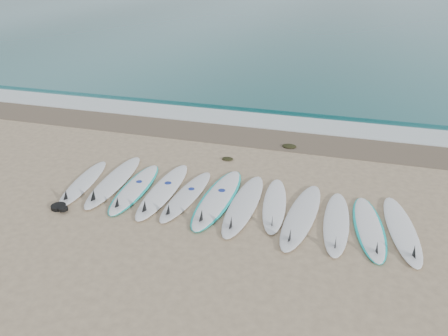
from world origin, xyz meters
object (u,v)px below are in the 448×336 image
(surfboard_6, at_px, (243,205))
(leash_coil, at_px, (60,207))
(surfboard_11, at_px, (402,230))
(surfboard_0, at_px, (83,183))

(surfboard_6, bearing_deg, leash_coil, -162.04)
(surfboard_11, bearing_deg, leash_coil, -178.99)
(surfboard_0, height_order, leash_coil, surfboard_0)
(surfboard_0, distance_m, surfboard_6, 3.98)
(surfboard_0, xyz_separation_m, surfboard_6, (3.98, 0.07, 0.01))
(surfboard_6, bearing_deg, surfboard_11, 0.05)
(surfboard_0, distance_m, surfboard_11, 7.28)
(surfboard_0, relative_size, surfboard_11, 0.94)
(surfboard_11, bearing_deg, surfboard_0, 172.09)
(surfboard_6, distance_m, leash_coil, 4.02)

